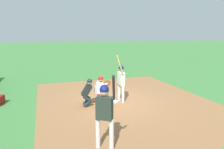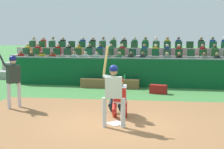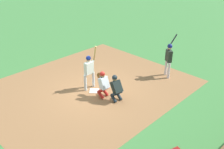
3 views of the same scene
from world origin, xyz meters
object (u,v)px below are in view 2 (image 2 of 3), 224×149
(catcher_crouching, at_px, (119,95))
(equipment_duffel_bag, at_px, (158,89))
(batter_at_plate, at_px, (113,89))
(water_bottle_on_bench, at_px, (124,77))
(home_plate_umpire, at_px, (116,93))
(dugout_bench, at_px, (110,83))
(on_deck_batter, at_px, (13,75))
(home_plate_marker, at_px, (116,123))

(catcher_crouching, relative_size, equipment_duffel_bag, 1.79)
(batter_at_plate, bearing_deg, water_bottle_on_bench, -84.96)
(water_bottle_on_bench, height_order, equipment_duffel_bag, water_bottle_on_bench)
(catcher_crouching, distance_m, home_plate_umpire, 0.67)
(dugout_bench, xyz_separation_m, water_bottle_on_bench, (-0.73, -0.01, 0.34))
(dugout_bench, distance_m, on_deck_batter, 5.62)
(home_plate_marker, xyz_separation_m, batter_at_plate, (0.02, 0.35, 1.07))
(on_deck_batter, bearing_deg, home_plate_umpire, 177.59)
(dugout_bench, bearing_deg, batter_at_plate, 101.10)
(catcher_crouching, xyz_separation_m, dugout_bench, (1.34, -5.71, -0.51))
(water_bottle_on_bench, bearing_deg, on_deck_batter, 56.47)
(home_plate_umpire, relative_size, on_deck_batter, 0.56)
(catcher_crouching, bearing_deg, water_bottle_on_bench, -83.89)
(catcher_crouching, distance_m, equipment_duffel_bag, 4.71)
(batter_at_plate, height_order, home_plate_umpire, batter_at_plate)
(home_plate_marker, relative_size, equipment_duffel_bag, 0.60)
(home_plate_umpire, height_order, water_bottle_on_bench, home_plate_umpire)
(batter_at_plate, height_order, on_deck_batter, batter_at_plate)
(catcher_crouching, relative_size, on_deck_batter, 0.59)
(batter_at_plate, xyz_separation_m, water_bottle_on_bench, (0.59, -6.74, -0.52))
(batter_at_plate, height_order, equipment_duffel_bag, batter_at_plate)
(batter_at_plate, xyz_separation_m, catcher_crouching, (-0.02, -1.01, -0.36))
(catcher_crouching, bearing_deg, on_deck_batter, -11.51)
(dugout_bench, distance_m, equipment_duffel_bag, 2.66)
(water_bottle_on_bench, bearing_deg, dugout_bench, 0.80)
(on_deck_batter, bearing_deg, batter_at_plate, 154.97)
(home_plate_marker, height_order, on_deck_batter, on_deck_batter)
(home_plate_umpire, distance_m, equipment_duffel_bag, 4.15)
(water_bottle_on_bench, distance_m, on_deck_batter, 5.95)
(water_bottle_on_bench, height_order, on_deck_batter, on_deck_batter)
(home_plate_umpire, bearing_deg, batter_at_plate, 96.78)
(catcher_crouching, relative_size, water_bottle_on_bench, 5.28)
(home_plate_marker, xyz_separation_m, home_plate_umpire, (0.21, -1.30, 0.67))
(home_plate_umpire, distance_m, water_bottle_on_bench, 5.10)
(catcher_crouching, xyz_separation_m, home_plate_umpire, (0.21, -0.64, -0.04))
(catcher_crouching, distance_m, on_deck_batter, 3.98)
(batter_at_plate, height_order, catcher_crouching, batter_at_plate)
(water_bottle_on_bench, bearing_deg, batter_at_plate, 95.04)
(batter_at_plate, xyz_separation_m, equipment_duffel_bag, (-1.07, -5.57, -0.89))
(on_deck_batter, bearing_deg, home_plate_marker, 159.46)
(catcher_crouching, height_order, equipment_duffel_bag, catcher_crouching)
(home_plate_marker, distance_m, equipment_duffel_bag, 5.33)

